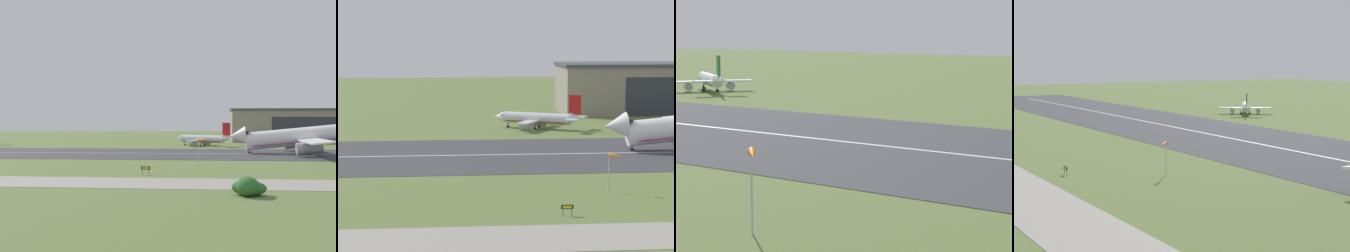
{
  "view_description": "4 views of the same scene",
  "coord_description": "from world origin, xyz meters",
  "views": [
    {
      "loc": [
        29.87,
        -41.73,
        10.26
      ],
      "look_at": [
        18.03,
        86.42,
        8.57
      ],
      "focal_mm": 50.0,
      "sensor_mm": 36.0,
      "label": 1
    },
    {
      "loc": [
        -0.82,
        -60.97,
        25.22
      ],
      "look_at": [
        13.63,
        91.46,
        6.95
      ],
      "focal_mm": 85.0,
      "sensor_mm": 36.0,
      "label": 2
    },
    {
      "loc": [
        64.83,
        21.02,
        14.43
      ],
      "look_at": [
        14.77,
        87.29,
        3.98
      ],
      "focal_mm": 85.0,
      "sensor_mm": 36.0,
      "label": 3
    },
    {
      "loc": [
        129.84,
        4.61,
        21.89
      ],
      "look_at": [
        16.75,
        69.71,
        7.47
      ],
      "focal_mm": 70.0,
      "sensor_mm": 36.0,
      "label": 4
    }
  ],
  "objects": [
    {
      "name": "runway_sign",
      "position": [
        17.67,
        44.73,
        1.15
      ],
      "size": [
        1.71,
        0.13,
        1.55
      ],
      "color": "#4C4C51",
      "rests_on": "ground_plane"
    },
    {
      "name": "airplane_parked_west",
      "position": [
        26.75,
        142.37,
        2.67
      ],
      "size": [
        24.66,
        20.5,
        9.14
      ],
      "color": "silver",
      "rests_on": "ground_plane"
    },
    {
      "name": "taxiway_road",
      "position": [
        0.0,
        33.25,
        0.03
      ],
      "size": [
        309.38,
        12.9,
        0.05
      ],
      "primitive_type": "cube",
      "color": "gray",
      "rests_on": "ground_plane"
    },
    {
      "name": "runway_strip",
      "position": [
        0.0,
        99.62,
        0.03
      ],
      "size": [
        412.5,
        45.91,
        0.06
      ],
      "primitive_type": "cube",
      "color": "#3D3D42",
      "rests_on": "ground_plane"
    },
    {
      "name": "runway_centreline",
      "position": [
        0.0,
        99.62,
        0.07
      ],
      "size": [
        371.25,
        0.7,
        0.01
      ],
      "primitive_type": "cube",
      "color": "silver",
      "rests_on": "runway_strip"
    },
    {
      "name": "windsock_pole",
      "position": [
        27.84,
        59.63,
        5.53
      ],
      "size": [
        2.14,
        2.1,
        6.17
      ],
      "color": "#B7B7BC",
      "rests_on": "ground_plane"
    },
    {
      "name": "ground_plane",
      "position": [
        0.0,
        49.81,
        0.0
      ],
      "size": [
        652.5,
        652.5,
        0.0
      ],
      "primitive_type": "plane",
      "color": "olive"
    }
  ]
}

